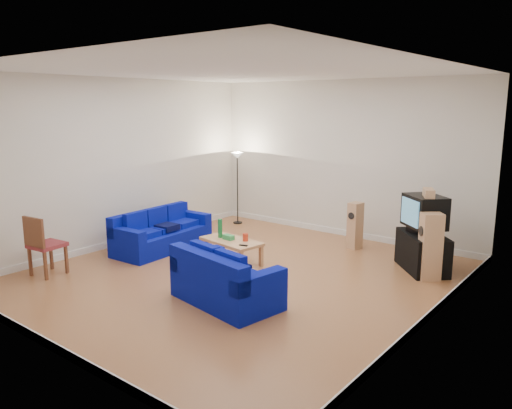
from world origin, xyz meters
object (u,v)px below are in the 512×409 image
Objects in this scene: tv_stand at (422,252)px; television at (424,211)px; sofa_loveseat at (224,283)px; sofa_three_seat at (160,235)px; coffee_table at (231,243)px.

tv_stand is 0.68m from television.
tv_stand is (1.63, 3.09, 0.02)m from sofa_loveseat.
television is at bearing 72.26° from sofa_loveseat.
coffee_table is at bearing 94.21° from sofa_three_seat.
coffee_table is 3.21m from tv_stand.
coffee_table is at bearing -101.54° from tv_stand.
sofa_loveseat is at bearing 62.27° from sofa_three_seat.
sofa_three_seat is 1.93× the size of tv_stand.
sofa_loveseat is at bearing -76.15° from television.
sofa_loveseat is 3.50m from tv_stand.
sofa_three_seat is at bearing -172.34° from coffee_table.
tv_stand is at bearing 109.79° from sofa_three_seat.
sofa_loveseat is 1.94× the size of television.
coffee_table is at bearing -107.20° from television.
sofa_loveseat is 1.62× the size of tv_stand.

